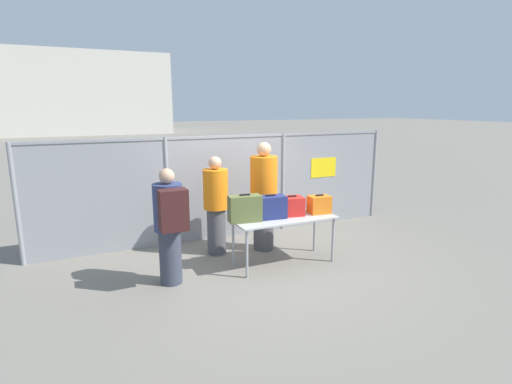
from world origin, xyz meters
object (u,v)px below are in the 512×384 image
at_px(suitcase_navy, 270,207).
at_px(security_worker_near, 264,195).
at_px(suitcase_red, 292,206).
at_px(traveler_hooded, 170,222).
at_px(suitcase_orange, 319,204).
at_px(inspection_table, 284,222).
at_px(utility_trailer, 230,189).
at_px(suitcase_olive, 245,209).
at_px(security_worker_far, 216,204).

bearing_deg(suitcase_navy, security_worker_near, 72.35).
relative_size(suitcase_red, traveler_hooded, 0.24).
height_order(suitcase_red, suitcase_orange, suitcase_red).
height_order(suitcase_red, security_worker_near, security_worker_near).
distance_m(inspection_table, suitcase_navy, 0.33).
relative_size(inspection_table, utility_trailer, 0.48).
height_order(inspection_table, suitcase_olive, suitcase_olive).
xyz_separation_m(inspection_table, suitcase_orange, (0.64, -0.00, 0.21)).
xyz_separation_m(traveler_hooded, security_worker_far, (0.96, 0.88, -0.05)).
bearing_deg(suitcase_red, suitcase_orange, -10.41).
xyz_separation_m(suitcase_red, traveler_hooded, (-1.95, -0.10, -0.00)).
distance_m(security_worker_near, security_worker_far, 0.83).
relative_size(suitcase_olive, suitcase_red, 1.30).
bearing_deg(utility_trailer, traveler_hooded, -121.21).
bearing_deg(suitcase_orange, suitcase_olive, 177.38).
bearing_deg(traveler_hooded, suitcase_navy, -12.42).
height_order(suitcase_orange, security_worker_near, security_worker_near).
xyz_separation_m(suitcase_navy, security_worker_far, (-0.60, 0.80, -0.07)).
xyz_separation_m(suitcase_navy, suitcase_orange, (0.85, -0.06, -0.03)).
height_order(inspection_table, traveler_hooded, traveler_hooded).
bearing_deg(security_worker_near, security_worker_far, -9.14).
height_order(suitcase_red, traveler_hooded, traveler_hooded).
height_order(suitcase_navy, suitcase_orange, suitcase_navy).
bearing_deg(inspection_table, utility_trailer, 80.88).
bearing_deg(utility_trailer, suitcase_olive, -108.04).
bearing_deg(inspection_table, suitcase_navy, 164.62).
bearing_deg(suitcase_navy, suitcase_olive, -179.41).
height_order(traveler_hooded, utility_trailer, traveler_hooded).
bearing_deg(suitcase_olive, suitcase_orange, -2.62).
bearing_deg(suitcase_olive, security_worker_far, 102.38).
height_order(security_worker_near, utility_trailer, security_worker_near).
relative_size(suitcase_red, suitcase_orange, 1.08).
relative_size(suitcase_olive, suitcase_orange, 1.41).
bearing_deg(suitcase_olive, security_worker_near, 46.48).
bearing_deg(traveler_hooded, suitcase_orange, -14.95).
relative_size(suitcase_orange, traveler_hooded, 0.22).
bearing_deg(security_worker_far, utility_trailer, -136.52).
distance_m(suitcase_navy, traveler_hooded, 1.56).
relative_size(suitcase_orange, security_worker_near, 0.19).
distance_m(traveler_hooded, security_worker_far, 1.30).
distance_m(traveler_hooded, utility_trailer, 4.66).
xyz_separation_m(security_worker_far, utility_trailer, (1.44, 3.08, -0.45)).
relative_size(security_worker_near, security_worker_far, 1.13).
height_order(suitcase_olive, suitcase_orange, suitcase_olive).
distance_m(inspection_table, suitcase_red, 0.29).
bearing_deg(traveler_hooded, suitcase_red, -12.41).
xyz_separation_m(inspection_table, security_worker_near, (0.00, 0.72, 0.28)).
relative_size(suitcase_olive, security_worker_near, 0.27).
bearing_deg(suitcase_red, inspection_table, -156.94).
height_order(suitcase_navy, traveler_hooded, traveler_hooded).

